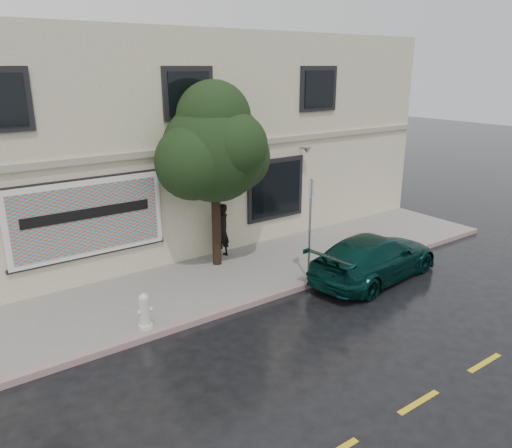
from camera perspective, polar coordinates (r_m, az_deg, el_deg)
ground at (r=12.22m, az=4.64°, el=-11.56°), size 90.00×90.00×0.00m
sidewalk at (r=14.54m, az=-3.70°, el=-6.23°), size 20.00×3.50×0.15m
curb at (r=13.22m, az=0.40°, el=-8.74°), size 20.00×0.18×0.16m
road_marking at (r=10.25m, az=18.09°, el=-18.80°), size 19.00×0.12×0.01m
building at (r=18.60m, az=-13.52°, el=9.59°), size 20.00×8.12×7.00m
billboard at (r=14.07m, az=-18.67°, el=0.61°), size 4.30×0.16×2.20m
car at (r=14.86m, az=13.40°, el=-3.71°), size 4.75×2.55×1.32m
pedestrian at (r=15.65m, az=-3.98°, el=-0.75°), size 0.74×0.60×1.75m
umbrella at (r=15.32m, az=-4.08°, el=3.56°), size 1.16×1.16×0.68m
street_tree at (r=14.46m, az=-4.77°, el=8.26°), size 2.95×2.95×4.95m
fire_hydrant at (r=11.91m, az=-12.61°, el=-9.70°), size 0.35×0.33×0.86m
sign_pole at (r=13.80m, az=6.18°, el=0.33°), size 0.33×0.17×2.90m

